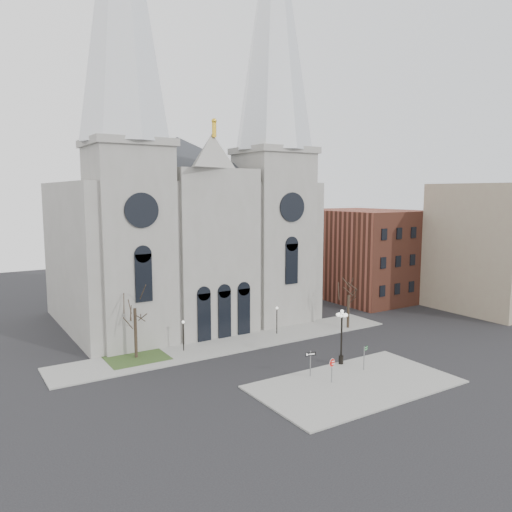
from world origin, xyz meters
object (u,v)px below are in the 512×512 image
stop_sign (332,365)px  globe_lamp (342,330)px  one_way_sign (310,359)px  street_name_sign (364,356)px

stop_sign → globe_lamp: (3.96, 3.21, 1.81)m
stop_sign → one_way_sign: size_ratio=0.93×
one_way_sign → street_name_sign: one_way_sign is taller
one_way_sign → street_name_sign: size_ratio=1.05×
globe_lamp → stop_sign: bearing=-141.0°
stop_sign → street_name_sign: size_ratio=0.98×
globe_lamp → one_way_sign: globe_lamp is taller
stop_sign → one_way_sign: 2.29m
globe_lamp → street_name_sign: 3.25m
one_way_sign → street_name_sign: 5.58m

